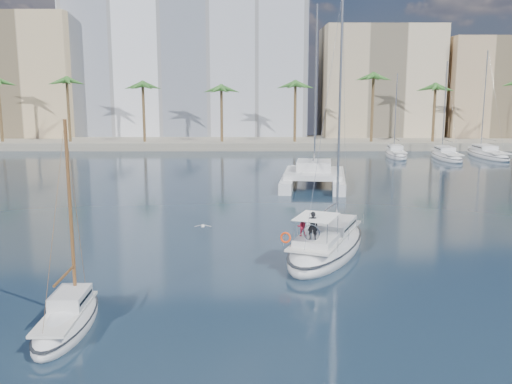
{
  "coord_description": "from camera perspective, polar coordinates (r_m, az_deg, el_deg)",
  "views": [
    {
      "loc": [
        0.03,
        -33.18,
        10.19
      ],
      "look_at": [
        0.09,
        1.5,
        3.6
      ],
      "focal_mm": 40.0,
      "sensor_mm": 36.0,
      "label": 1
    }
  ],
  "objects": [
    {
      "name": "palm_left",
      "position": [
        96.39,
        -21.11,
        10.11
      ],
      "size": [
        3.6,
        3.6,
        12.3
      ],
      "color": "brown",
      "rests_on": "ground"
    },
    {
      "name": "main_sloop",
      "position": [
        35.19,
        7.09,
        -5.28
      ],
      "size": [
        7.49,
        11.68,
        16.58
      ],
      "rotation": [
        0.0,
        0.0,
        -0.39
      ],
      "color": "silver",
      "rests_on": "ground"
    },
    {
      "name": "quay",
      "position": [
        94.67,
        -0.11,
        4.95
      ],
      "size": [
        120.0,
        14.0,
        1.2
      ],
      "primitive_type": "cube",
      "color": "gray",
      "rests_on": "ground"
    },
    {
      "name": "moored_yacht_b",
      "position": [
        83.16,
        18.5,
        3.17
      ],
      "size": [
        3.32,
        10.83,
        13.72
      ],
      "primitive_type": null,
      "rotation": [
        0.0,
        0.0,
        -0.02
      ],
      "color": "silver",
      "rests_on": "ground"
    },
    {
      "name": "moored_yacht_a",
      "position": [
        83.25,
        13.82,
        3.42
      ],
      "size": [
        3.37,
        9.52,
        11.9
      ],
      "primitive_type": null,
      "rotation": [
        0.0,
        0.0,
        -0.07
      ],
      "color": "silver",
      "rests_on": "ground"
    },
    {
      "name": "building_beige",
      "position": [
        105.49,
        12.14,
        10.42
      ],
      "size": [
        20.0,
        14.0,
        20.0
      ],
      "primitive_type": "cube",
      "color": "#CAB591",
      "rests_on": "ground"
    },
    {
      "name": "catamaran",
      "position": [
        58.38,
        5.79,
        1.81
      ],
      "size": [
        7.72,
        13.1,
        18.06
      ],
      "rotation": [
        0.0,
        0.0,
        -0.13
      ],
      "color": "silver",
      "rests_on": "ground"
    },
    {
      "name": "building_tan_left",
      "position": [
        110.49,
        -22.84,
        10.36
      ],
      "size": [
        22.0,
        14.0,
        22.0
      ],
      "primitive_type": "cube",
      "color": "tan",
      "rests_on": "ground"
    },
    {
      "name": "building_modern",
      "position": [
        106.93,
        -6.71,
        12.73
      ],
      "size": [
        42.0,
        16.0,
        28.0
      ],
      "primitive_type": "cube",
      "color": "white",
      "rests_on": "ground"
    },
    {
      "name": "small_sloop",
      "position": [
        25.91,
        -18.36,
        -12.08
      ],
      "size": [
        2.07,
        6.46,
        9.27
      ],
      "rotation": [
        0.0,
        0.0,
        0.01
      ],
      "color": "silver",
      "rests_on": "ground"
    },
    {
      "name": "palm_centre",
      "position": [
        90.18,
        -0.11,
        10.82
      ],
      "size": [
        3.6,
        3.6,
        12.3
      ],
      "color": "brown",
      "rests_on": "ground"
    },
    {
      "name": "building_tan_right",
      "position": [
        109.54,
        22.76,
        9.32
      ],
      "size": [
        18.0,
        12.0,
        18.0
      ],
      "primitive_type": "cube",
      "color": "tan",
      "rests_on": "ground"
    },
    {
      "name": "seagull",
      "position": [
        39.83,
        -5.33,
        -3.41
      ],
      "size": [
        1.17,
        0.5,
        0.22
      ],
      "color": "silver",
      "rests_on": "ground"
    },
    {
      "name": "moored_yacht_c",
      "position": [
        87.29,
        22.14,
        3.27
      ],
      "size": [
        3.98,
        12.33,
        15.54
      ],
      "primitive_type": null,
      "rotation": [
        0.0,
        0.0,
        0.03
      ],
      "color": "silver",
      "rests_on": "ground"
    },
    {
      "name": "palm_right",
      "position": [
        96.36,
        20.89,
        10.12
      ],
      "size": [
        3.6,
        3.6,
        12.3
      ],
      "color": "brown",
      "rests_on": "ground"
    },
    {
      "name": "ground",
      "position": [
        34.71,
        -0.14,
        -6.31
      ],
      "size": [
        160.0,
        160.0,
        0.0
      ],
      "primitive_type": "plane",
      "color": "black",
      "rests_on": "ground"
    }
  ]
}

